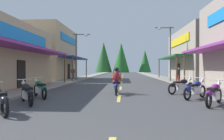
{
  "coord_description": "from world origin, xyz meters",
  "views": [
    {
      "loc": [
        0.23,
        -1.13,
        1.51
      ],
      "look_at": [
        -1.47,
        27.87,
        1.27
      ],
      "focal_mm": 32.09,
      "sensor_mm": 36.0,
      "label": 1
    }
  ],
  "objects_px": {
    "streetlamp_right": "(167,46)",
    "rider_cruising_trailing": "(118,74)",
    "motorcycle_parked_left_1": "(27,93)",
    "streetlamp_left": "(79,50)",
    "motorcycle_parked_right_1": "(214,94)",
    "pedestrian_strolling": "(73,73)",
    "motorcycle_parked_left_2": "(40,88)",
    "rider_cruising_lead": "(117,83)",
    "pedestrian_browsing": "(179,74)",
    "motorcycle_parked_right_3": "(181,85)",
    "motorcycle_parked_right_2": "(195,89)"
  },
  "relations": [
    {
      "from": "motorcycle_parked_left_1",
      "to": "rider_cruising_lead",
      "type": "bearing_deg",
      "value": -82.77
    },
    {
      "from": "motorcycle_parked_right_3",
      "to": "motorcycle_parked_left_2",
      "type": "xyz_separation_m",
      "value": [
        -7.66,
        -2.13,
        0.0
      ]
    },
    {
      "from": "rider_cruising_trailing",
      "to": "motorcycle_parked_right_1",
      "type": "bearing_deg",
      "value": -172.46
    },
    {
      "from": "streetlamp_left",
      "to": "motorcycle_parked_left_2",
      "type": "bearing_deg",
      "value": -85.51
    },
    {
      "from": "motorcycle_parked_left_2",
      "to": "motorcycle_parked_left_1",
      "type": "bearing_deg",
      "value": 147.81
    },
    {
      "from": "motorcycle_parked_right_2",
      "to": "motorcycle_parked_left_1",
      "type": "distance_m",
      "value": 7.82
    },
    {
      "from": "motorcycle_parked_left_1",
      "to": "rider_cruising_trailing",
      "type": "relative_size",
      "value": 0.83
    },
    {
      "from": "streetlamp_right",
      "to": "rider_cruising_trailing",
      "type": "height_order",
      "value": "streetlamp_right"
    },
    {
      "from": "motorcycle_parked_right_1",
      "to": "motorcycle_parked_left_2",
      "type": "xyz_separation_m",
      "value": [
        -7.9,
        1.65,
        0.0
      ]
    },
    {
      "from": "pedestrian_browsing",
      "to": "rider_cruising_trailing",
      "type": "bearing_deg",
      "value": -32.04
    },
    {
      "from": "motorcycle_parked_right_2",
      "to": "rider_cruising_lead",
      "type": "distance_m",
      "value": 4.27
    },
    {
      "from": "motorcycle_parked_left_2",
      "to": "pedestrian_browsing",
      "type": "height_order",
      "value": "pedestrian_browsing"
    },
    {
      "from": "streetlamp_right",
      "to": "rider_cruising_lead",
      "type": "bearing_deg",
      "value": -115.78
    },
    {
      "from": "streetlamp_left",
      "to": "motorcycle_parked_left_1",
      "type": "relative_size",
      "value": 3.2
    },
    {
      "from": "motorcycle_parked_right_1",
      "to": "rider_cruising_trailing",
      "type": "distance_m",
      "value": 21.56
    },
    {
      "from": "streetlamp_right",
      "to": "pedestrian_browsing",
      "type": "height_order",
      "value": "streetlamp_right"
    },
    {
      "from": "motorcycle_parked_right_2",
      "to": "motorcycle_parked_left_1",
      "type": "xyz_separation_m",
      "value": [
        -7.58,
        -1.92,
        0.0
      ]
    },
    {
      "from": "motorcycle_parked_right_2",
      "to": "motorcycle_parked_left_2",
      "type": "bearing_deg",
      "value": 137.46
    },
    {
      "from": "rider_cruising_lead",
      "to": "pedestrian_browsing",
      "type": "bearing_deg",
      "value": -34.53
    },
    {
      "from": "motorcycle_parked_left_1",
      "to": "pedestrian_strolling",
      "type": "relative_size",
      "value": 1.07
    },
    {
      "from": "motorcycle_parked_left_1",
      "to": "rider_cruising_trailing",
      "type": "xyz_separation_m",
      "value": [
        3.24,
        21.22,
        0.17
      ]
    },
    {
      "from": "motorcycle_parked_left_2",
      "to": "rider_cruising_trailing",
      "type": "distance_m",
      "value": 19.75
    },
    {
      "from": "rider_cruising_lead",
      "to": "pedestrian_browsing",
      "type": "relative_size",
      "value": 1.35
    },
    {
      "from": "motorcycle_parked_right_3",
      "to": "motorcycle_parked_right_2",
      "type": "bearing_deg",
      "value": -118.89
    },
    {
      "from": "streetlamp_left",
      "to": "rider_cruising_lead",
      "type": "bearing_deg",
      "value": -67.49
    },
    {
      "from": "motorcycle_parked_right_1",
      "to": "motorcycle_parked_right_2",
      "type": "relative_size",
      "value": 1.08
    },
    {
      "from": "streetlamp_left",
      "to": "motorcycle_parked_right_3",
      "type": "bearing_deg",
      "value": -52.81
    },
    {
      "from": "motorcycle_parked_right_3",
      "to": "pedestrian_strolling",
      "type": "distance_m",
      "value": 17.34
    },
    {
      "from": "streetlamp_right",
      "to": "rider_cruising_trailing",
      "type": "xyz_separation_m",
      "value": [
        -5.7,
        6.67,
        -3.36
      ]
    },
    {
      "from": "streetlamp_right",
      "to": "motorcycle_parked_left_1",
      "type": "relative_size",
      "value": 3.49
    },
    {
      "from": "streetlamp_left",
      "to": "pedestrian_strolling",
      "type": "relative_size",
      "value": 3.43
    },
    {
      "from": "streetlamp_left",
      "to": "motorcycle_parked_right_2",
      "type": "height_order",
      "value": "streetlamp_left"
    },
    {
      "from": "streetlamp_left",
      "to": "streetlamp_right",
      "type": "bearing_deg",
      "value": -4.82
    },
    {
      "from": "rider_cruising_lead",
      "to": "rider_cruising_trailing",
      "type": "xyz_separation_m",
      "value": [
        -0.4,
        17.66,
        0.0
      ]
    },
    {
      "from": "motorcycle_parked_right_1",
      "to": "rider_cruising_lead",
      "type": "distance_m",
      "value": 5.32
    },
    {
      "from": "streetlamp_left",
      "to": "motorcycle_parked_right_3",
      "type": "xyz_separation_m",
      "value": [
        8.73,
        -11.5,
        -3.25
      ]
    },
    {
      "from": "motorcycle_parked_right_3",
      "to": "pedestrian_browsing",
      "type": "bearing_deg",
      "value": 43.37
    },
    {
      "from": "rider_cruising_trailing",
      "to": "pedestrian_browsing",
      "type": "distance_m",
      "value": 11.0
    },
    {
      "from": "motorcycle_parked_right_3",
      "to": "rider_cruising_trailing",
      "type": "bearing_deg",
      "value": 71.31
    },
    {
      "from": "streetlamp_left",
      "to": "rider_cruising_lead",
      "type": "relative_size",
      "value": 2.64
    },
    {
      "from": "pedestrian_strolling",
      "to": "rider_cruising_trailing",
      "type": "bearing_deg",
      "value": 87.24
    },
    {
      "from": "motorcycle_parked_right_3",
      "to": "motorcycle_parked_left_2",
      "type": "distance_m",
      "value": 7.95
    },
    {
      "from": "motorcycle_parked_right_1",
      "to": "motorcycle_parked_right_2",
      "type": "height_order",
      "value": "same"
    },
    {
      "from": "streetlamp_right",
      "to": "rider_cruising_lead",
      "type": "xyz_separation_m",
      "value": [
        -5.31,
        -10.99,
        -3.36
      ]
    },
    {
      "from": "motorcycle_parked_right_1",
      "to": "rider_cruising_trailing",
      "type": "relative_size",
      "value": 0.82
    },
    {
      "from": "streetlamp_left",
      "to": "motorcycle_parked_left_1",
      "type": "xyz_separation_m",
      "value": [
        1.27,
        -15.41,
        -3.25
      ]
    },
    {
      "from": "motorcycle_parked_left_2",
      "to": "rider_cruising_lead",
      "type": "distance_m",
      "value": 4.24
    },
    {
      "from": "motorcycle_parked_right_1",
      "to": "pedestrian_strolling",
      "type": "xyz_separation_m",
      "value": [
        -10.35,
        17.86,
        0.47
      ]
    },
    {
      "from": "motorcycle_parked_right_2",
      "to": "motorcycle_parked_right_3",
      "type": "xyz_separation_m",
      "value": [
        -0.12,
        1.99,
        0.0
      ]
    },
    {
      "from": "rider_cruising_trailing",
      "to": "streetlamp_left",
      "type": "bearing_deg",
      "value": 137.77
    }
  ]
}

